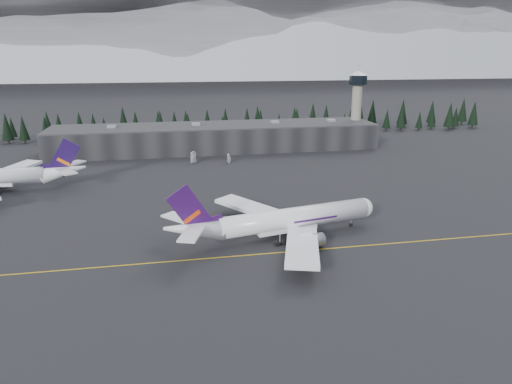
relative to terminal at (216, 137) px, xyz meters
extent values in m
plane|color=black|center=(0.00, -125.00, -6.30)|extent=(1400.00, 1400.00, 0.00)
cube|color=gold|center=(0.00, -127.00, -6.29)|extent=(400.00, 0.40, 0.02)
cube|color=black|center=(0.00, 0.00, -0.30)|extent=(160.00, 30.00, 12.00)
cube|color=#333335|center=(0.00, 0.00, 6.00)|extent=(160.00, 30.00, 0.60)
cylinder|color=gray|center=(75.00, 3.00, 9.70)|extent=(5.20, 5.20, 32.00)
cylinder|color=black|center=(75.00, 3.00, 26.95)|extent=(9.20, 9.20, 4.50)
cone|color=silver|center=(75.00, 3.00, 30.40)|extent=(10.00, 10.00, 2.00)
cube|color=black|center=(0.00, 37.00, 1.20)|extent=(360.00, 20.00, 15.00)
cylinder|color=white|center=(8.31, -117.08, -1.24)|extent=(42.61, 13.82, 5.52)
sphere|color=white|center=(29.07, -112.88, -1.24)|extent=(5.52, 5.52, 5.52)
cone|color=white|center=(-18.76, -122.56, -0.41)|extent=(16.26, 8.48, 8.00)
cube|color=white|center=(0.07, -104.19, -2.71)|extent=(22.08, 24.60, 2.36)
cylinder|color=#9C9EA4|center=(6.49, -108.06, -4.27)|extent=(6.56, 4.62, 3.50)
cube|color=white|center=(5.73, -132.17, -2.71)|extent=(14.41, 26.83, 2.36)
cylinder|color=#9C9EA4|center=(10.14, -126.11, -4.27)|extent=(6.56, 4.62, 3.50)
cube|color=#31104C|center=(-19.21, -122.65, 4.29)|extent=(11.52, 2.77, 13.71)
cube|color=#E0400D|center=(-19.03, -122.62, 2.91)|extent=(4.50, 1.40, 3.38)
cube|color=white|center=(-21.66, -117.51, 0.88)|extent=(9.81, 10.34, 0.46)
cube|color=white|center=(-19.47, -128.34, 0.88)|extent=(7.15, 10.92, 0.46)
cylinder|color=black|center=(25.46, -113.61, -4.92)|extent=(0.46, 0.46, 2.76)
cylinder|color=black|center=(1.17, -114.30, -4.92)|extent=(0.46, 0.46, 2.76)
cylinder|color=black|center=(2.82, -122.42, -4.92)|extent=(0.46, 0.46, 2.76)
cone|color=white|center=(-60.96, -57.71, -0.17)|extent=(16.09, 5.75, 8.32)
cube|color=white|center=(-83.95, -42.87, -2.57)|extent=(19.36, 27.29, 2.46)
cube|color=#1F0E42|center=(-60.48, -57.71, 4.71)|extent=(12.13, 0.48, 14.26)
cube|color=orange|center=(-60.67, -57.71, 3.28)|extent=(4.67, 0.54, 3.51)
cube|color=white|center=(-59.05, -63.46, 1.17)|extent=(9.00, 11.28, 0.48)
cube|color=white|center=(-59.05, -51.97, 1.17)|extent=(9.00, 11.28, 0.48)
cylinder|color=black|center=(-82.99, -53.41, -4.86)|extent=(0.48, 0.48, 2.87)
imported|color=white|center=(-13.40, -27.98, -5.55)|extent=(4.98, 5.94, 1.51)
imported|color=silver|center=(2.28, -30.25, -5.58)|extent=(4.49, 2.58, 1.44)
camera|label=1|loc=(-23.37, -226.18, 40.34)|focal=32.00mm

